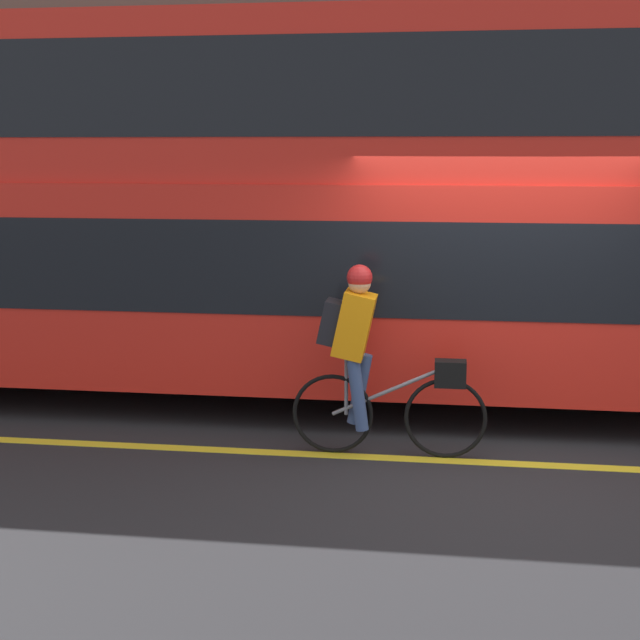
{
  "coord_description": "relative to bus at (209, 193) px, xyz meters",
  "views": [
    {
      "loc": [
        -0.46,
        -7.33,
        2.56
      ],
      "look_at": [
        -1.58,
        0.7,
        1.0
      ],
      "focal_mm": 50.0,
      "sensor_mm": 36.0,
      "label": 1
    }
  ],
  "objects": [
    {
      "name": "road_center_line",
      "position": [
        2.87,
        -1.87,
        -2.11
      ],
      "size": [
        50.0,
        0.14,
        0.01
      ],
      "primitive_type": "cube",
      "color": "yellow",
      "rests_on": "ground_plane"
    },
    {
      "name": "bus",
      "position": [
        0.0,
        0.0,
        0.0
      ],
      "size": [
        12.0,
        2.62,
        3.78
      ],
      "color": "black",
      "rests_on": "ground_plane"
    },
    {
      "name": "cyclist_on_bike",
      "position": [
        1.82,
        -1.79,
        -1.23
      ],
      "size": [
        1.64,
        0.32,
        1.63
      ],
      "color": "black",
      "rests_on": "ground_plane"
    },
    {
      "name": "building_facade",
      "position": [
        2.87,
        4.25,
        1.59
      ],
      "size": [
        60.0,
        0.3,
        7.4
      ],
      "color": "brown",
      "rests_on": "ground_plane"
    },
    {
      "name": "sidewalk_curb",
      "position": [
        2.87,
        3.25,
        -2.04
      ],
      "size": [
        60.0,
        1.7,
        0.15
      ],
      "color": "gray",
      "rests_on": "ground_plane"
    },
    {
      "name": "ground_plane",
      "position": [
        2.87,
        -1.69,
        -2.11
      ],
      "size": [
        80.0,
        80.0,
        0.0
      ],
      "primitive_type": "plane",
      "color": "#232326"
    }
  ]
}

